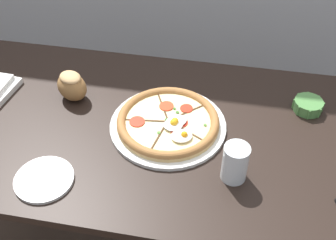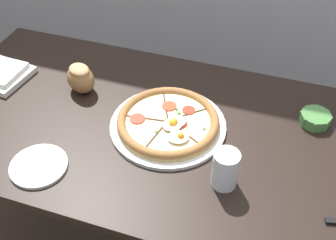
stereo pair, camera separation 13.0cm
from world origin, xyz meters
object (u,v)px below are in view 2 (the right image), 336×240
Objects in this scene: pizza at (168,123)px; bread_piece_mid at (80,78)px; water_glass at (225,171)px; dining_table at (170,153)px; ramekin_bowl at (315,118)px; side_saucer at (39,166)px.

pizza is 2.63× the size of bread_piece_mid.
dining_table is at bearing 143.73° from water_glass.
pizza is 3.16× the size of water_glass.
pizza reaches higher than ramekin_bowl.
side_saucer is at bearing -83.27° from bread_piece_mid.
bread_piece_mid is 0.84× the size of side_saucer.
water_glass reaches higher than side_saucer.
dining_table is 0.42m from side_saucer.
pizza is (-0.01, 0.01, 0.12)m from dining_table.
pizza is 2.21× the size of side_saucer.
pizza reaches higher than side_saucer.
dining_table is 4.38× the size of pizza.
ramekin_bowl is (0.43, 0.16, -0.00)m from pizza.
ramekin_bowl is at bearing 56.24° from water_glass.
ramekin_bowl is 0.85m from side_saucer.
pizza is at bearing -159.11° from ramekin_bowl.
bread_piece_mid reaches higher than side_saucer.
ramekin_bowl is at bearing 6.09° from bread_piece_mid.
pizza is 0.27m from water_glass.
bread_piece_mid reaches higher than pizza.
ramekin_bowl is 0.78m from bread_piece_mid.
side_saucer reaches higher than dining_table.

